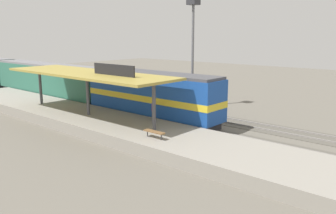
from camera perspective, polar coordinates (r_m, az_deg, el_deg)
The scene contains 11 objects.
ground_plane at distance 36.17m, azimuth -4.43°, elevation -0.87°, with size 120.00×120.00×0.00m, color #666056.
track_near at distance 34.82m, azimuth -6.76°, elevation -1.37°, with size 3.20×110.00×0.16m.
track_far at distance 38.00m, azimuth -1.65°, elevation -0.18°, with size 3.20×110.00×0.16m.
platform at distance 31.89m, azimuth -12.87°, elevation -2.04°, with size 6.00×44.00×0.90m, color gray.
station_canopy at distance 31.11m, azimuth -13.11°, elevation 5.25°, with size 5.20×18.00×4.70m.
platform_bench at distance 23.98m, azimuth -2.28°, elevation -4.12°, with size 0.44×1.70×0.50m.
locomotive at distance 31.97m, azimuth -2.73°, elevation 1.87°, with size 2.93×14.43×4.44m.
passenger_carriage_front at distance 46.12m, azimuth -19.25°, elevation 4.17°, with size 2.90×20.00×4.24m.
freight_car at distance 41.71m, azimuth -7.55°, elevation 3.51°, with size 2.80×12.00×3.54m.
light_mast at distance 38.22m, azimuth 4.13°, elevation 12.50°, with size 1.10×1.10×11.70m.
person_waiting at distance 28.61m, azimuth -2.39°, elevation -0.44°, with size 0.34×0.34×1.71m.
Camera 1 is at (-22.84, -25.07, 7.93)m, focal length 37.10 mm.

